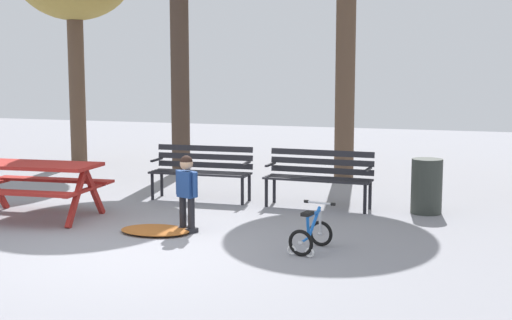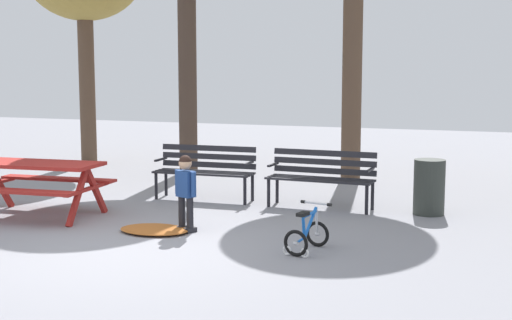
% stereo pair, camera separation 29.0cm
% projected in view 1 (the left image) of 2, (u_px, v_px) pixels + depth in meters
% --- Properties ---
extents(ground, '(36.00, 36.00, 0.00)m').
position_uv_depth(ground, '(122.00, 251.00, 7.88)').
color(ground, gray).
extents(picnic_table, '(1.92, 1.51, 0.79)m').
position_uv_depth(picnic_table, '(34.00, 176.00, 9.60)').
color(picnic_table, maroon).
rests_on(picnic_table, ground).
extents(park_bench_far_left, '(1.62, 0.54, 0.85)m').
position_uv_depth(park_bench_far_left, '(202.00, 168.00, 10.98)').
color(park_bench_far_left, '#232328').
rests_on(park_bench_far_left, ground).
extents(park_bench_left, '(1.61, 0.49, 0.85)m').
position_uv_depth(park_bench_left, '(319.00, 174.00, 10.36)').
color(park_bench_left, '#232328').
rests_on(park_bench_left, ground).
extents(child_standing, '(0.35, 0.24, 0.98)m').
position_uv_depth(child_standing, '(187.00, 188.00, 8.74)').
color(child_standing, black).
rests_on(child_standing, ground).
extents(kids_bicycle, '(0.45, 0.61, 0.54)m').
position_uv_depth(kids_bicycle, '(311.00, 234.00, 7.84)').
color(kids_bicycle, black).
rests_on(kids_bicycle, ground).
extents(leaf_pile, '(0.93, 0.68, 0.07)m').
position_uv_depth(leaf_pile, '(155.00, 230.00, 8.75)').
color(leaf_pile, '#9E5623').
rests_on(leaf_pile, ground).
extents(trash_bin, '(0.44, 0.44, 0.79)m').
position_uv_depth(trash_bin, '(427.00, 186.00, 9.92)').
color(trash_bin, '#2D332D').
rests_on(trash_bin, ground).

